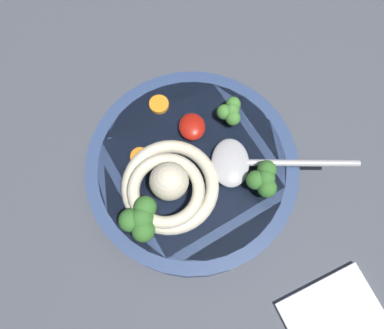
# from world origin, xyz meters

# --- Properties ---
(table_slab) EXTENTS (1.22, 1.22, 0.03)m
(table_slab) POSITION_xyz_m (0.00, 0.00, 0.01)
(table_slab) COLOR #474C56
(table_slab) RESTS_ON ground
(soup_bowl) EXTENTS (0.25, 0.25, 0.06)m
(soup_bowl) POSITION_xyz_m (-0.02, 0.04, 0.06)
(soup_bowl) COLOR #334775
(soup_bowl) RESTS_ON table_slab
(noodle_pile) EXTENTS (0.12, 0.12, 0.05)m
(noodle_pile) POSITION_xyz_m (0.01, 0.01, 0.11)
(noodle_pile) COLOR beige
(noodle_pile) RESTS_ON soup_bowl
(soup_spoon) EXTENTS (0.07, 0.18, 0.02)m
(soup_spoon) POSITION_xyz_m (-0.01, 0.10, 0.10)
(soup_spoon) COLOR #B7B7BC
(soup_spoon) RESTS_ON soup_bowl
(chili_sauce_dollop) EXTENTS (0.04, 0.03, 0.02)m
(chili_sauce_dollop) POSITION_xyz_m (-0.06, 0.05, 0.10)
(chili_sauce_dollop) COLOR #B2190F
(chili_sauce_dollop) RESTS_ON soup_bowl
(broccoli_floret_center) EXTENTS (0.05, 0.04, 0.04)m
(broccoli_floret_center) POSITION_xyz_m (0.04, -0.03, 0.11)
(broccoli_floret_center) COLOR #7A9E60
(broccoli_floret_center) RESTS_ON soup_bowl
(broccoli_floret_beside_noodles) EXTENTS (0.04, 0.03, 0.03)m
(broccoli_floret_beside_noodles) POSITION_xyz_m (-0.07, 0.09, 0.11)
(broccoli_floret_beside_noodles) COLOR #7A9E60
(broccoli_floret_beside_noodles) RESTS_ON soup_bowl
(broccoli_floret_left) EXTENTS (0.04, 0.04, 0.03)m
(broccoli_floret_left) POSITION_xyz_m (0.02, 0.11, 0.11)
(broccoli_floret_left) COLOR #7A9E60
(broccoli_floret_left) RESTS_ON soup_bowl
(carrot_slice_near_spoon) EXTENTS (0.02, 0.02, 0.01)m
(carrot_slice_near_spoon) POSITION_xyz_m (-0.03, -0.02, 0.09)
(carrot_slice_near_spoon) COLOR orange
(carrot_slice_near_spoon) RESTS_ON soup_bowl
(carrot_slice_beside_chili) EXTENTS (0.02, 0.02, 0.01)m
(carrot_slice_beside_chili) POSITION_xyz_m (-0.10, 0.01, 0.09)
(carrot_slice_beside_chili) COLOR orange
(carrot_slice_beside_chili) RESTS_ON soup_bowl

